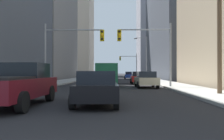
% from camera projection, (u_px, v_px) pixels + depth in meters
% --- Properties ---
extents(sidewalk_left, '(3.35, 160.00, 0.15)m').
position_uv_depth(sidewalk_left, '(82.00, 78.00, 52.73)').
color(sidewalk_left, '#9E9E99').
rests_on(sidewalk_left, ground).
extents(sidewalk_right, '(3.35, 160.00, 0.15)m').
position_uv_depth(sidewalk_right, '(144.00, 78.00, 52.45)').
color(sidewalk_right, '#9E9E99').
rests_on(sidewalk_right, ground).
extents(pickup_truck_maroon, '(2.20, 5.45, 1.90)m').
position_uv_depth(pickup_truck_maroon, '(18.00, 84.00, 10.24)').
color(pickup_truck_maroon, maroon).
rests_on(pickup_truck_maroon, ground).
extents(cargo_van_green, '(2.16, 5.25, 2.26)m').
position_uv_depth(cargo_van_green, '(107.00, 74.00, 23.07)').
color(cargo_van_green, '#195938').
rests_on(cargo_van_green, ground).
extents(sedan_black, '(1.96, 4.26, 1.52)m').
position_uv_depth(sedan_black, '(97.00, 88.00, 10.48)').
color(sedan_black, black).
rests_on(sedan_black, ground).
extents(sedan_beige, '(1.95, 4.25, 1.52)m').
position_uv_depth(sedan_beige, '(146.00, 79.00, 22.01)').
color(sedan_beige, '#C6B793').
rests_on(sedan_beige, ground).
extents(sedan_red, '(1.95, 4.22, 1.52)m').
position_uv_depth(sedan_red, '(139.00, 78.00, 29.00)').
color(sedan_red, maroon).
rests_on(sedan_red, ground).
extents(sedan_blue, '(1.95, 4.23, 1.52)m').
position_uv_depth(sedan_blue, '(129.00, 75.00, 48.28)').
color(sedan_blue, navy).
rests_on(sedan_blue, ground).
extents(sedan_navy, '(1.95, 4.23, 1.52)m').
position_uv_depth(sedan_navy, '(95.00, 75.00, 48.70)').
color(sedan_navy, '#141E4C').
rests_on(sedan_navy, ground).
extents(traffic_signal_near_left, '(5.62, 0.44, 6.00)m').
position_uv_depth(traffic_signal_near_left, '(71.00, 44.00, 21.79)').
color(traffic_signal_near_left, gray).
rests_on(traffic_signal_near_left, ground).
extents(traffic_signal_near_right, '(5.01, 0.44, 6.00)m').
position_uv_depth(traffic_signal_near_right, '(147.00, 44.00, 21.65)').
color(traffic_signal_near_right, gray).
rests_on(traffic_signal_near_right, ground).
extents(traffic_signal_far_right, '(4.41, 0.44, 6.00)m').
position_uv_depth(traffic_signal_far_right, '(129.00, 62.00, 58.73)').
color(traffic_signal_far_right, gray).
rests_on(traffic_signal_far_right, ground).
extents(utility_pole_right, '(2.20, 0.28, 10.34)m').
position_uv_depth(utility_pole_right, '(219.00, 8.00, 14.52)').
color(utility_pole_right, brown).
rests_on(utility_pole_right, ground).
extents(street_lamp_right, '(2.23, 0.32, 7.50)m').
position_uv_depth(street_lamp_right, '(144.00, 54.00, 40.00)').
color(street_lamp_right, gray).
rests_on(street_lamp_right, ground).
extents(building_left_mid_office, '(18.50, 23.50, 29.65)m').
position_uv_depth(building_left_mid_office, '(26.00, 10.00, 50.39)').
color(building_left_mid_office, gray).
rests_on(building_left_mid_office, ground).
extents(building_right_mid_block, '(14.35, 29.41, 31.26)m').
position_uv_depth(building_right_mid_block, '(187.00, 7.00, 51.14)').
color(building_right_mid_block, '#4C515B').
rests_on(building_right_mid_block, ground).
extents(building_right_far_highrise, '(24.42, 18.83, 47.34)m').
position_uv_depth(building_right_far_highrise, '(169.00, 16.00, 93.52)').
color(building_right_far_highrise, '#93939E').
rests_on(building_right_far_highrise, ground).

